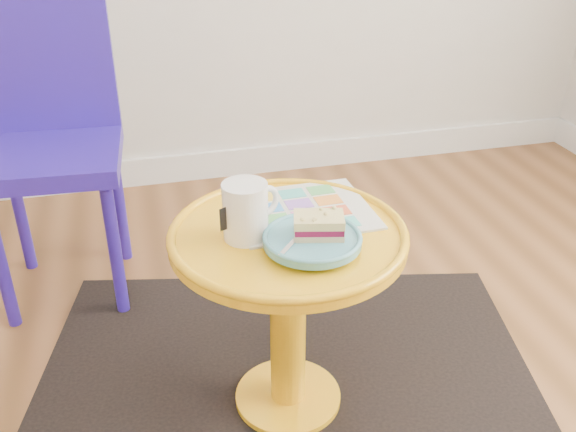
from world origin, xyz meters
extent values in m
cube|color=white|center=(0.00, 1.99, 0.06)|extent=(4.00, 0.02, 0.12)
cube|color=black|center=(0.26, 0.61, 0.00)|extent=(1.51, 1.36, 0.01)
cylinder|color=#EDA413|center=(0.26, 0.61, 0.01)|extent=(0.27, 0.27, 0.02)
cylinder|color=#EDA413|center=(0.26, 0.61, 0.25)|extent=(0.09, 0.09, 0.44)
cylinder|color=#EDA413|center=(0.26, 0.61, 0.48)|extent=(0.52, 0.52, 0.03)
cylinder|color=#2A1798|center=(-0.44, 1.12, 0.21)|extent=(0.04, 0.04, 0.42)
cylinder|color=#2A1798|center=(-0.13, 1.10, 0.21)|extent=(0.04, 0.04, 0.42)
cylinder|color=#2A1798|center=(-0.42, 1.43, 0.21)|extent=(0.04, 0.04, 0.42)
cylinder|color=#2A1798|center=(-0.11, 1.41, 0.21)|extent=(0.04, 0.04, 0.42)
cube|color=#2A1798|center=(-0.28, 1.27, 0.46)|extent=(0.42, 0.42, 0.05)
cube|color=#2A1798|center=(-0.27, 1.44, 0.68)|extent=(0.40, 0.07, 0.41)
cube|color=silver|center=(0.32, 0.69, 0.50)|extent=(0.32, 0.27, 0.01)
cylinder|color=white|center=(0.17, 0.61, 0.56)|extent=(0.10, 0.10, 0.13)
torus|color=white|center=(0.22, 0.63, 0.56)|extent=(0.07, 0.04, 0.07)
cylinder|color=#D1B78C|center=(0.17, 0.61, 0.61)|extent=(0.09, 0.09, 0.01)
cylinder|color=teal|center=(0.29, 0.53, 0.50)|extent=(0.08, 0.08, 0.01)
cylinder|color=teal|center=(0.29, 0.53, 0.51)|extent=(0.21, 0.21, 0.02)
cube|color=#D3BC8C|center=(0.31, 0.54, 0.53)|extent=(0.11, 0.09, 0.01)
cube|color=maroon|center=(0.31, 0.54, 0.54)|extent=(0.11, 0.09, 0.01)
cube|color=#EADB8C|center=(0.31, 0.54, 0.56)|extent=(0.12, 0.09, 0.02)
cube|color=silver|center=(0.25, 0.52, 0.52)|extent=(0.08, 0.09, 0.00)
cube|color=silver|center=(0.30, 0.57, 0.52)|extent=(0.04, 0.04, 0.00)
camera|label=1|loc=(-0.04, -0.56, 1.19)|focal=40.00mm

